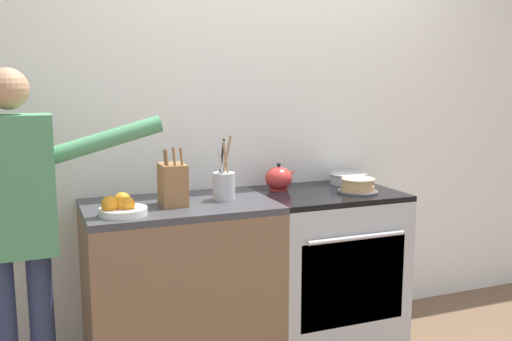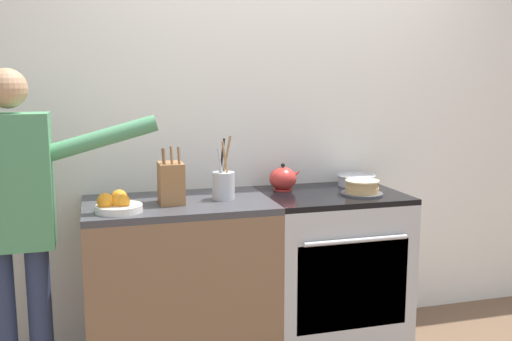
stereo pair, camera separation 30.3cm
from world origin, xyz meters
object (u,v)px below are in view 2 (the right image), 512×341
at_px(mixing_bowl, 356,180).
at_px(utensil_crock, 224,184).
at_px(layer_cake, 362,188).
at_px(fruit_bowl, 117,204).
at_px(stove_range, 330,269).
at_px(person_baker, 17,209).
at_px(tea_kettle, 284,179).
at_px(knife_block, 171,183).

height_order(mixing_bowl, utensil_crock, utensil_crock).
height_order(layer_cake, fruit_bowl, fruit_bowl).
bearing_deg(mixing_bowl, stove_range, -145.56).
xyz_separation_m(stove_range, person_baker, (-1.63, -0.14, 0.49)).
bearing_deg(layer_cake, mixing_bowl, 71.32).
xyz_separation_m(layer_cake, tea_kettle, (-0.37, 0.24, 0.03)).
xyz_separation_m(mixing_bowl, knife_block, (-1.13, -0.18, 0.07)).
relative_size(stove_range, person_baker, 0.57).
xyz_separation_m(knife_block, fruit_bowl, (-0.28, -0.12, -0.07)).
bearing_deg(knife_block, fruit_bowl, -155.90).
xyz_separation_m(stove_range, fruit_bowl, (-1.18, -0.15, 0.49)).
xyz_separation_m(layer_cake, fruit_bowl, (-1.32, -0.06, -0.00)).
height_order(knife_block, person_baker, person_baker).
xyz_separation_m(tea_kettle, mixing_bowl, (0.46, 0.00, -0.03)).
bearing_deg(fruit_bowl, stove_range, 7.32).
relative_size(layer_cake, knife_block, 0.77).
bearing_deg(knife_block, stove_range, 1.79).
xyz_separation_m(utensil_crock, person_baker, (-1.01, -0.14, -0.04)).
height_order(layer_cake, tea_kettle, tea_kettle).
relative_size(tea_kettle, utensil_crock, 0.56).
height_order(stove_range, mixing_bowl, mixing_bowl).
distance_m(stove_range, knife_block, 1.06).
xyz_separation_m(utensil_crock, fruit_bowl, (-0.56, -0.15, -0.04)).
bearing_deg(person_baker, stove_range, 5.01).
distance_m(knife_block, person_baker, 0.74).
height_order(utensil_crock, fruit_bowl, utensil_crock).
height_order(tea_kettle, fruit_bowl, tea_kettle).
distance_m(stove_range, utensil_crock, 0.82).
height_order(layer_cake, mixing_bowl, layer_cake).
bearing_deg(fruit_bowl, utensil_crock, 15.04).
height_order(stove_range, layer_cake, layer_cake).
height_order(layer_cake, knife_block, knife_block).
relative_size(utensil_crock, person_baker, 0.22).
xyz_separation_m(layer_cake, person_baker, (-1.77, -0.05, 0.00)).
bearing_deg(fruit_bowl, layer_cake, 2.45).
bearing_deg(layer_cake, knife_block, 176.32).
bearing_deg(stove_range, knife_block, -178.21).
bearing_deg(tea_kettle, mixing_bowl, 0.55).
bearing_deg(layer_cake, tea_kettle, 146.98).
bearing_deg(mixing_bowl, layer_cake, -108.68).
bearing_deg(stove_range, mixing_bowl, 34.44).
distance_m(stove_range, mixing_bowl, 0.55).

